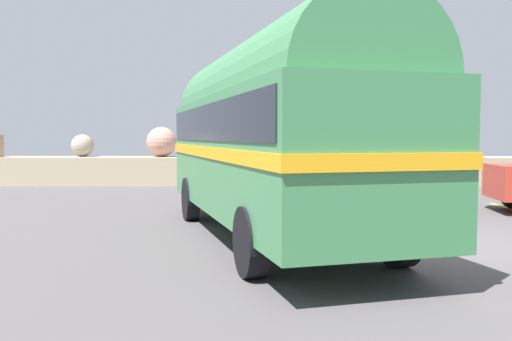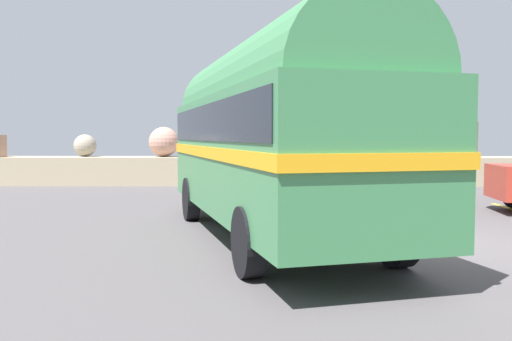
{
  "view_description": "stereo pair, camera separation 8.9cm",
  "coord_description": "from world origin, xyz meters",
  "views": [
    {
      "loc": [
        -2.91,
        -9.67,
        1.91
      ],
      "look_at": [
        -3.0,
        1.34,
        1.22
      ],
      "focal_mm": 38.37,
      "sensor_mm": 36.0,
      "label": 1
    },
    {
      "loc": [
        -2.82,
        -9.66,
        1.91
      ],
      "look_at": [
        -3.0,
        1.34,
        1.22
      ],
      "focal_mm": 38.37,
      "sensor_mm": 36.0,
      "label": 2
    }
  ],
  "objects": [
    {
      "name": "lamp_post",
      "position": [
        1.66,
        5.71,
        3.72
      ],
      "size": [
        0.97,
        0.75,
        6.63
      ],
      "color": "#5B5B60",
      "rests_on": "ground"
    },
    {
      "name": "vintage_coach",
      "position": [
        -2.7,
        0.37,
        2.05
      ],
      "size": [
        4.71,
        8.91,
        3.7
      ],
      "rotation": [
        0.0,
        0.0,
        0.28
      ],
      "color": "black",
      "rests_on": "ground"
    },
    {
      "name": "ground",
      "position": [
        0.0,
        0.0,
        0.01
      ],
      "size": [
        32.0,
        26.0,
        0.02
      ],
      "color": "#494546"
    },
    {
      "name": "breakwater",
      "position": [
        0.17,
        11.8,
        0.7
      ],
      "size": [
        31.36,
        2.1,
        2.46
      ],
      "color": "tan",
      "rests_on": "ground"
    }
  ]
}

